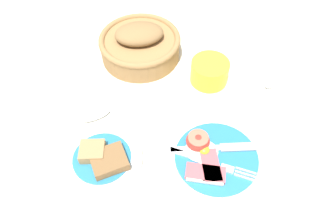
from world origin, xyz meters
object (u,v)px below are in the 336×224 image
object	(u,v)px
teaspoon_by_saucer	(268,86)
bread_basket	(140,44)
bread_plate	(102,159)
breakfast_plate	(214,158)
sugar_cup	(210,71)
teaspoon_near_cup	(107,111)

from	to	relation	value
teaspoon_by_saucer	bread_basket	bearing A→B (deg)	113.30
bread_plate	breakfast_plate	bearing A→B (deg)	9.87
sugar_cup	bread_basket	bearing A→B (deg)	161.90
sugar_cup	breakfast_plate	bearing A→B (deg)	-82.94
teaspoon_by_saucer	sugar_cup	bearing A→B (deg)	122.70
bread_plate	bread_basket	xyz separation A→B (m)	(0.01, 0.34, 0.03)
sugar_cup	teaspoon_by_saucer	bearing A→B (deg)	-1.71
bread_basket	breakfast_plate	bearing A→B (deg)	-53.45
breakfast_plate	teaspoon_by_saucer	size ratio (longest dim) A/B	1.45
breakfast_plate	bread_plate	bearing A→B (deg)	-170.13
breakfast_plate	bread_plate	distance (m)	0.24
bread_basket	teaspoon_near_cup	world-z (taller)	bread_basket
breakfast_plate	teaspoon_by_saucer	world-z (taller)	breakfast_plate
teaspoon_near_cup	bread_plate	bearing A→B (deg)	65.75
teaspoon_near_cup	breakfast_plate	bearing A→B (deg)	124.60
bread_basket	sugar_cup	bearing A→B (deg)	-18.10
teaspoon_near_cup	bread_basket	bearing A→B (deg)	-137.08
breakfast_plate	sugar_cup	xyz separation A→B (m)	(-0.03, 0.24, 0.02)
teaspoon_by_saucer	teaspoon_near_cup	bearing A→B (deg)	144.76
breakfast_plate	sugar_cup	size ratio (longest dim) A/B	2.57
bread_plate	teaspoon_near_cup	bearing A→B (deg)	102.17
sugar_cup	teaspoon_near_cup	xyz separation A→B (m)	(-0.23, -0.15, -0.03)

